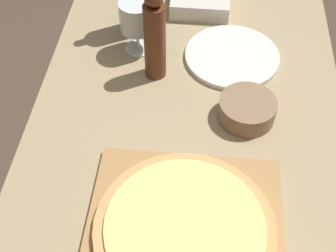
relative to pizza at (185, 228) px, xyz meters
name	(u,v)px	position (x,y,z in m)	size (l,w,h in m)	color
dining_table	(185,153)	(-0.01, 0.28, -0.14)	(0.75, 1.28, 0.73)	#9E8966
cutting_board	(184,233)	(0.00, 0.00, -0.02)	(0.38, 0.37, 0.02)	#A87A47
pizza	(185,228)	(0.00, 0.00, 0.00)	(0.35, 0.35, 0.02)	tan
pepper_mill	(155,36)	(-0.11, 0.45, 0.09)	(0.05, 0.05, 0.25)	#5B2D19
wine_glass	(136,18)	(-0.16, 0.54, 0.08)	(0.09, 0.09, 0.15)	silver
small_bowl	(247,110)	(0.12, 0.32, 0.00)	(0.13, 0.13, 0.05)	#84664C
dinner_plate	(232,56)	(0.09, 0.52, -0.02)	(0.25, 0.25, 0.01)	silver
food_container	(200,2)	(-0.01, 0.74, 0.00)	(0.17, 0.14, 0.05)	beige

